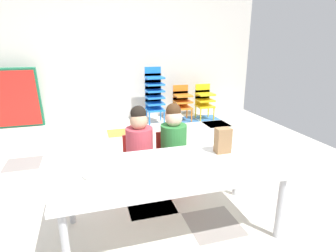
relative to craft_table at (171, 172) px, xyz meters
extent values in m
cube|color=silver|center=(-0.08, 0.86, -0.53)|extent=(5.81, 5.46, 0.02)
cube|color=#478C51|center=(1.72, 2.66, -0.52)|extent=(0.43, 0.43, 0.00)
cube|color=orange|center=(-0.08, 2.66, -0.52)|extent=(0.43, 0.43, 0.00)
cube|color=#336BB2|center=(1.72, 3.11, -0.52)|extent=(0.43, 0.43, 0.00)
cube|color=#336BB2|center=(-0.08, 0.41, -0.52)|extent=(0.43, 0.43, 0.00)
cube|color=gray|center=(1.72, 2.66, -0.52)|extent=(0.43, 0.43, 0.00)
cube|color=gray|center=(0.37, -0.04, -0.52)|extent=(0.43, 0.43, 0.00)
cube|color=gray|center=(-1.43, 1.76, -0.52)|extent=(0.43, 0.43, 0.00)
cube|color=silver|center=(-0.53, 1.76, -0.52)|extent=(0.43, 0.43, 0.00)
cube|color=#336BB2|center=(1.27, 3.11, -0.52)|extent=(0.43, 0.43, 0.00)
cube|color=silver|center=(-0.08, 0.41, -0.52)|extent=(0.43, 0.43, 0.00)
cube|color=beige|center=(-0.08, 3.58, 0.79)|extent=(5.81, 0.10, 2.63)
cube|color=white|center=(0.00, 0.00, 0.03)|extent=(1.73, 0.78, 0.04)
cylinder|color=#B2B2B7|center=(-0.78, -0.33, -0.26)|extent=(0.05, 0.05, 0.53)
cylinder|color=#B2B2B7|center=(0.78, -0.33, -0.26)|extent=(0.05, 0.05, 0.53)
cylinder|color=#B2B2B7|center=(-0.78, 0.33, -0.26)|extent=(0.05, 0.05, 0.53)
cylinder|color=#B2B2B7|center=(0.78, 0.33, -0.26)|extent=(0.05, 0.05, 0.53)
cube|color=red|center=(-0.13, 0.61, -0.22)|extent=(0.32, 0.30, 0.03)
cube|color=red|center=(-0.13, 0.76, -0.07)|extent=(0.29, 0.02, 0.30)
cylinder|color=#BF3F4C|center=(-0.13, 0.61, 0.00)|extent=(0.34, 0.34, 0.38)
sphere|color=tan|center=(-0.13, 0.61, 0.26)|extent=(0.17, 0.17, 0.17)
sphere|color=black|center=(-0.13, 0.62, 0.33)|extent=(0.15, 0.15, 0.15)
cylinder|color=red|center=(-0.27, 0.48, -0.37)|extent=(0.02, 0.02, 0.28)
cylinder|color=red|center=(0.01, 0.48, -0.37)|extent=(0.02, 0.02, 0.28)
cylinder|color=red|center=(-0.27, 0.74, -0.37)|extent=(0.02, 0.02, 0.28)
cylinder|color=red|center=(0.01, 0.74, -0.37)|extent=(0.02, 0.02, 0.28)
cube|color=red|center=(0.22, 0.61, -0.22)|extent=(0.32, 0.30, 0.03)
cube|color=red|center=(0.22, 0.76, -0.07)|extent=(0.29, 0.02, 0.30)
cylinder|color=#2D7A38|center=(0.22, 0.61, 0.00)|extent=(0.34, 0.34, 0.38)
sphere|color=beige|center=(0.22, 0.61, 0.26)|extent=(0.17, 0.17, 0.17)
sphere|color=#472D19|center=(0.22, 0.62, 0.33)|extent=(0.15, 0.15, 0.15)
cylinder|color=red|center=(0.08, 0.48, -0.37)|extent=(0.02, 0.02, 0.28)
cylinder|color=red|center=(0.36, 0.48, -0.37)|extent=(0.02, 0.02, 0.28)
cylinder|color=red|center=(0.08, 0.74, -0.37)|extent=(0.02, 0.02, 0.28)
cylinder|color=red|center=(0.36, 0.74, -0.37)|extent=(0.02, 0.02, 0.28)
cube|color=blue|center=(0.63, 3.06, -0.26)|extent=(0.32, 0.30, 0.03)
cube|color=blue|center=(0.63, 3.20, -0.17)|extent=(0.30, 0.02, 0.18)
cube|color=blue|center=(0.63, 3.06, -0.14)|extent=(0.32, 0.30, 0.03)
cube|color=blue|center=(0.63, 3.20, -0.05)|extent=(0.30, 0.02, 0.18)
cube|color=blue|center=(0.63, 3.06, -0.02)|extent=(0.32, 0.30, 0.03)
cube|color=blue|center=(0.63, 3.20, 0.07)|extent=(0.30, 0.02, 0.18)
cube|color=blue|center=(0.63, 3.06, 0.10)|extent=(0.32, 0.30, 0.03)
cube|color=blue|center=(0.63, 3.20, 0.19)|extent=(0.30, 0.02, 0.18)
cube|color=blue|center=(0.63, 3.06, 0.22)|extent=(0.32, 0.30, 0.03)
cube|color=blue|center=(0.63, 3.20, 0.31)|extent=(0.30, 0.02, 0.18)
cube|color=blue|center=(0.63, 3.06, 0.34)|extent=(0.32, 0.30, 0.03)
cube|color=blue|center=(0.63, 3.20, 0.43)|extent=(0.30, 0.02, 0.18)
cylinder|color=blue|center=(0.49, 2.93, -0.39)|extent=(0.02, 0.02, 0.26)
cylinder|color=blue|center=(0.77, 2.93, -0.39)|extent=(0.02, 0.02, 0.26)
cylinder|color=blue|center=(0.49, 3.19, -0.39)|extent=(0.02, 0.02, 0.26)
cylinder|color=blue|center=(0.77, 3.19, -0.39)|extent=(0.02, 0.02, 0.26)
cube|color=orange|center=(1.18, 3.06, -0.26)|extent=(0.32, 0.30, 0.03)
cube|color=orange|center=(1.18, 3.20, -0.17)|extent=(0.30, 0.02, 0.18)
cube|color=orange|center=(1.18, 3.06, -0.14)|extent=(0.32, 0.30, 0.03)
cube|color=orange|center=(1.18, 3.20, -0.05)|extent=(0.30, 0.02, 0.18)
cube|color=orange|center=(1.18, 3.06, -0.02)|extent=(0.32, 0.30, 0.03)
cube|color=orange|center=(1.18, 3.20, 0.07)|extent=(0.30, 0.02, 0.18)
cylinder|color=orange|center=(1.04, 2.93, -0.39)|extent=(0.02, 0.02, 0.26)
cylinder|color=orange|center=(1.32, 2.93, -0.39)|extent=(0.02, 0.02, 0.26)
cylinder|color=orange|center=(1.04, 3.19, -0.39)|extent=(0.02, 0.02, 0.26)
cylinder|color=orange|center=(1.32, 3.19, -0.39)|extent=(0.02, 0.02, 0.26)
cube|color=yellow|center=(1.65, 3.06, -0.26)|extent=(0.32, 0.30, 0.03)
cube|color=yellow|center=(1.65, 3.20, -0.17)|extent=(0.30, 0.02, 0.18)
cube|color=yellow|center=(1.65, 3.06, -0.14)|extent=(0.32, 0.30, 0.03)
cube|color=yellow|center=(1.65, 3.20, -0.05)|extent=(0.30, 0.02, 0.18)
cube|color=yellow|center=(1.65, 3.06, -0.02)|extent=(0.32, 0.30, 0.03)
cube|color=yellow|center=(1.65, 3.20, 0.07)|extent=(0.30, 0.02, 0.18)
cylinder|color=yellow|center=(1.51, 2.93, -0.39)|extent=(0.02, 0.02, 0.26)
cylinder|color=yellow|center=(1.79, 2.93, -0.39)|extent=(0.02, 0.02, 0.26)
cylinder|color=yellow|center=(1.51, 3.19, -0.39)|extent=(0.02, 0.02, 0.26)
cylinder|color=yellow|center=(1.79, 3.19, -0.39)|extent=(0.02, 0.02, 0.26)
cube|color=#19724C|center=(-1.81, 3.40, 0.01)|extent=(0.90, 0.28, 1.09)
cube|color=red|center=(-1.81, 3.36, 0.01)|extent=(0.83, 0.23, 0.99)
cube|color=#9E754C|center=(0.51, 0.15, 0.16)|extent=(0.13, 0.09, 0.22)
cylinder|color=white|center=(-0.60, -0.02, 0.05)|extent=(0.18, 0.18, 0.01)
cylinder|color=white|center=(0.24, 0.01, 0.05)|extent=(0.18, 0.18, 0.01)
torus|color=white|center=(-0.60, -0.02, 0.07)|extent=(0.10, 0.10, 0.03)
camera|label=1|loc=(-0.58, -1.87, 0.98)|focal=29.65mm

